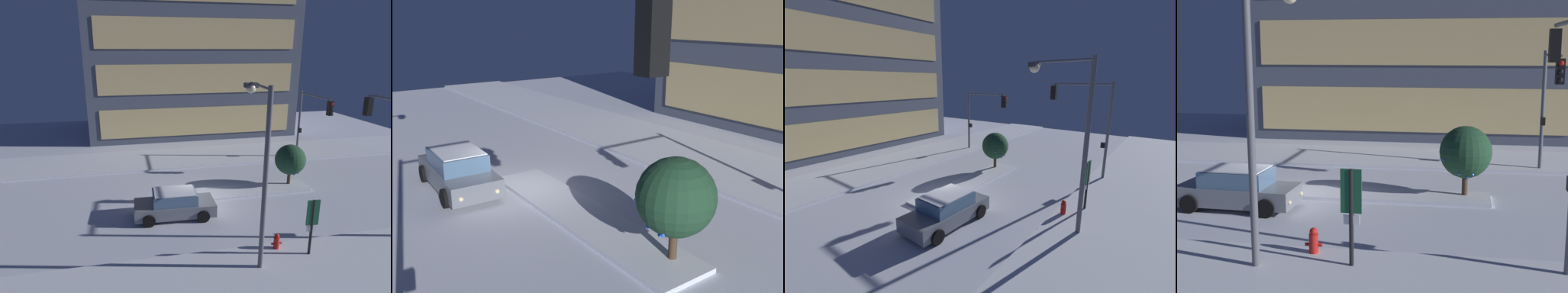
% 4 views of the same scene
% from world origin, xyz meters
% --- Properties ---
extents(ground, '(52.00, 52.00, 0.00)m').
position_xyz_m(ground, '(0.00, 0.00, 0.00)').
color(ground, silver).
extents(curb_strip_far, '(52.00, 5.20, 0.14)m').
position_xyz_m(curb_strip_far, '(0.00, 8.14, 0.07)').
color(curb_strip_far, silver).
rests_on(curb_strip_far, ground).
extents(median_strip, '(9.00, 1.80, 0.14)m').
position_xyz_m(median_strip, '(2.93, 0.52, 0.07)').
color(median_strip, silver).
rests_on(median_strip, ground).
extents(car_near, '(4.46, 2.13, 1.49)m').
position_xyz_m(car_near, '(-1.64, -1.79, 0.71)').
color(car_near, slate).
rests_on(car_near, ground).
extents(traffic_light_corner_near_right, '(0.32, 4.25, 6.58)m').
position_xyz_m(traffic_light_corner_near_right, '(8.97, -4.80, 4.48)').
color(traffic_light_corner_near_right, '#565960').
rests_on(traffic_light_corner_near_right, ground).
extents(decorated_tree_median, '(2.00, 2.00, 2.82)m').
position_xyz_m(decorated_tree_median, '(6.46, 0.88, 1.81)').
color(decorated_tree_median, '#473323').
rests_on(decorated_tree_median, ground).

